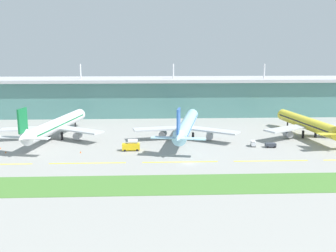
% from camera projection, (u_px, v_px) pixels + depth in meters
% --- Properties ---
extents(ground_plane, '(600.00, 600.00, 0.00)m').
position_uv_depth(ground_plane, '(189.00, 163.00, 139.75)').
color(ground_plane, gray).
extents(terminal_building, '(288.00, 34.00, 32.17)m').
position_uv_depth(terminal_building, '(173.00, 96.00, 241.30)').
color(terminal_building, slate).
rests_on(terminal_building, ground).
extents(airliner_near, '(47.99, 67.81, 18.90)m').
position_uv_depth(airliner_near, '(56.00, 125.00, 176.34)').
color(airliner_near, silver).
rests_on(airliner_near, ground).
extents(airliner_middle, '(47.87, 68.36, 18.90)m').
position_uv_depth(airliner_middle, '(186.00, 126.00, 175.90)').
color(airliner_middle, '#9ED1EA').
rests_on(airliner_middle, ground).
extents(airliner_far, '(48.34, 59.43, 18.90)m').
position_uv_depth(airliner_far, '(308.00, 124.00, 180.02)').
color(airliner_far, yellow).
rests_on(airliner_far, ground).
extents(taxiway_stripe_mid_west, '(28.00, 0.70, 0.04)m').
position_uv_depth(taxiway_stripe_mid_west, '(88.00, 163.00, 140.03)').
color(taxiway_stripe_mid_west, yellow).
rests_on(taxiway_stripe_mid_west, ground).
extents(taxiway_stripe_centre, '(28.00, 0.70, 0.04)m').
position_uv_depth(taxiway_stripe_centre, '(180.00, 162.00, 141.47)').
color(taxiway_stripe_centre, yellow).
rests_on(taxiway_stripe_centre, ground).
extents(taxiway_stripe_mid_east, '(28.00, 0.70, 0.04)m').
position_uv_depth(taxiway_stripe_mid_east, '(271.00, 161.00, 142.91)').
color(taxiway_stripe_mid_east, yellow).
rests_on(taxiway_stripe_mid_east, ground).
extents(grass_verge, '(300.00, 18.00, 0.10)m').
position_uv_depth(grass_verge, '(196.00, 184.00, 118.32)').
color(grass_verge, '#477A33').
rests_on(grass_verge, ground).
extents(pushback_tug, '(4.45, 2.59, 1.85)m').
position_uv_depth(pushback_tug, '(271.00, 145.00, 162.28)').
color(pushback_tug, '#333842').
rests_on(pushback_tug, ground).
extents(baggage_cart, '(2.45, 3.83, 2.48)m').
position_uv_depth(baggage_cart, '(253.00, 144.00, 163.91)').
color(baggage_cart, silver).
rests_on(baggage_cart, ground).
extents(fuel_truck, '(7.33, 3.01, 4.95)m').
position_uv_depth(fuel_truck, '(131.00, 145.00, 156.81)').
color(fuel_truck, gold).
rests_on(fuel_truck, ground).
extents(safety_cone_left_wingtip, '(0.56, 0.56, 0.70)m').
position_uv_depth(safety_cone_left_wingtip, '(6.00, 152.00, 153.67)').
color(safety_cone_left_wingtip, orange).
rests_on(safety_cone_left_wingtip, ground).
extents(safety_cone_nose_front, '(0.56, 0.56, 0.70)m').
position_uv_depth(safety_cone_nose_front, '(0.00, 148.00, 159.98)').
color(safety_cone_nose_front, orange).
rests_on(safety_cone_nose_front, ground).
extents(safety_cone_right_wingtip, '(0.56, 0.56, 0.70)m').
position_uv_depth(safety_cone_right_wingtip, '(81.00, 152.00, 153.84)').
color(safety_cone_right_wingtip, orange).
rests_on(safety_cone_right_wingtip, ground).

